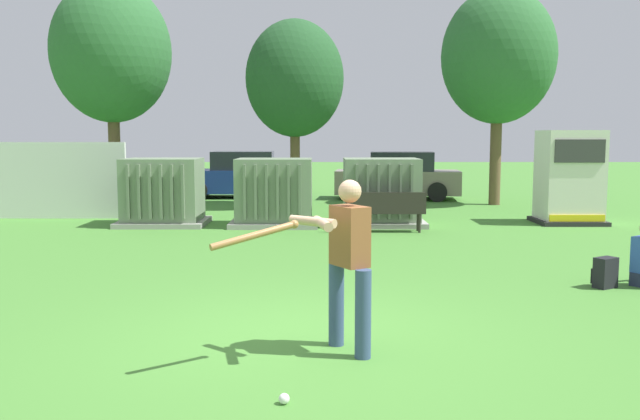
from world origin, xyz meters
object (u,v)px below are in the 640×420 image
at_px(parked_car_leftmost, 240,176).
at_px(backpack, 605,273).
at_px(batter, 345,257).
at_px(generator_enclosure, 569,178).
at_px(park_bench, 385,209).
at_px(sports_ball, 284,399).
at_px(transformer_west, 163,193).
at_px(transformer_mid_east, 381,193).
at_px(transformer_mid_west, 274,193).
at_px(parked_car_left_of_center, 399,177).

bearing_deg(parked_car_leftmost, backpack, -63.85).
bearing_deg(batter, generator_enclosure, 59.24).
distance_m(park_bench, sports_ball, 9.86).
relative_size(transformer_west, transformer_mid_east, 1.00).
xyz_separation_m(transformer_mid_west, parked_car_leftmost, (-1.71, 7.35, -0.04)).
bearing_deg(transformer_mid_west, sports_ball, -85.73).
height_order(transformer_west, sports_ball, transformer_west).
relative_size(transformer_west, sports_ball, 23.33).
relative_size(transformer_mid_west, parked_car_left_of_center, 0.48).
relative_size(transformer_west, park_bench, 1.16).
distance_m(generator_enclosure, parked_car_left_of_center, 7.28).
distance_m(transformer_mid_west, parked_car_left_of_center, 7.77).
bearing_deg(backpack, sports_ball, -136.28).
distance_m(generator_enclosure, backpack, 7.44).
distance_m(transformer_mid_west, sports_ball, 10.94).
bearing_deg(parked_car_left_of_center, transformer_mid_east, -100.21).
height_order(park_bench, parked_car_left_of_center, parked_car_left_of_center).
height_order(transformer_mid_west, parked_car_left_of_center, same).
height_order(transformer_mid_west, sports_ball, transformer_mid_west).
bearing_deg(transformer_mid_west, backpack, -52.25).
xyz_separation_m(transformer_mid_west, batter, (1.35, -9.57, 0.19)).
bearing_deg(transformer_west, parked_car_left_of_center, 45.74).
xyz_separation_m(transformer_west, parked_car_leftmost, (1.01, 7.26, -0.04)).
height_order(batter, sports_ball, batter).
bearing_deg(generator_enclosure, parked_car_leftmost, 142.21).
bearing_deg(transformer_west, parked_car_leftmost, 82.09).
height_order(batter, backpack, batter).
distance_m(generator_enclosure, batter, 11.58).
xyz_separation_m(transformer_mid_west, generator_enclosure, (7.27, 0.38, 0.35)).
height_order(transformer_west, transformer_mid_east, same).
height_order(parked_car_leftmost, parked_car_left_of_center, same).
height_order(transformer_west, parked_car_left_of_center, same).
height_order(park_bench, parked_car_leftmost, parked_car_leftmost).
height_order(transformer_mid_east, batter, batter).
height_order(sports_ball, backpack, backpack).
distance_m(sports_ball, backpack, 6.06).
bearing_deg(generator_enclosure, parked_car_left_of_center, 118.53).
relative_size(park_bench, parked_car_leftmost, 0.43).
xyz_separation_m(transformer_mid_west, backpack, (5.19, -6.70, -0.57)).
height_order(transformer_mid_west, backpack, transformer_mid_west).
bearing_deg(transformer_mid_east, sports_ball, -99.22).
distance_m(transformer_mid_west, parked_car_leftmost, 7.54).
relative_size(transformer_mid_west, transformer_mid_east, 1.00).
bearing_deg(park_bench, sports_ball, -100.30).
bearing_deg(transformer_west, transformer_mid_east, -0.04).
height_order(transformer_mid_west, generator_enclosure, generator_enclosure).
distance_m(transformer_mid_west, park_bench, 2.85).
bearing_deg(transformer_mid_east, transformer_west, 179.96).
xyz_separation_m(generator_enclosure, parked_car_leftmost, (-8.98, 6.96, -0.38)).
distance_m(transformer_mid_west, generator_enclosure, 7.29).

